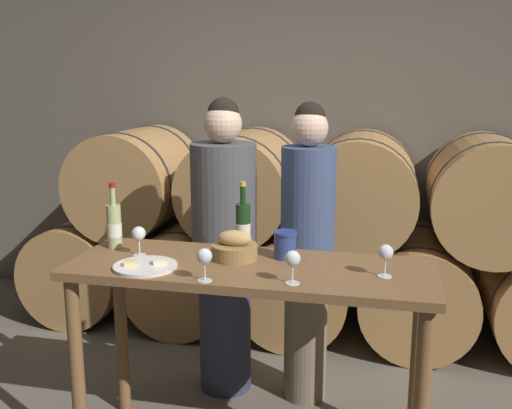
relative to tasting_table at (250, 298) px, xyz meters
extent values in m
cube|color=#60594F|center=(0.00, 2.02, 0.81)|extent=(10.00, 0.12, 3.20)
cylinder|color=#A87A47|center=(-1.59, 1.47, -0.43)|extent=(0.73, 0.86, 0.73)
cylinder|color=#2D2D33|center=(-1.59, 1.19, -0.43)|extent=(0.74, 0.02, 0.74)
cylinder|color=#2D2D33|center=(-1.59, 1.74, -0.43)|extent=(0.74, 0.02, 0.74)
cylinder|color=#A87A47|center=(-0.79, 1.47, -0.43)|extent=(0.73, 0.86, 0.73)
cylinder|color=#2D2D33|center=(-0.79, 1.19, -0.43)|extent=(0.74, 0.02, 0.74)
cylinder|color=#2D2D33|center=(-0.79, 1.74, -0.43)|extent=(0.74, 0.02, 0.74)
cylinder|color=#A87A47|center=(0.00, 1.47, -0.43)|extent=(0.73, 0.86, 0.73)
cylinder|color=#2D2D33|center=(0.00, 1.19, -0.43)|extent=(0.74, 0.02, 0.74)
cylinder|color=#2D2D33|center=(0.00, 1.74, -0.43)|extent=(0.74, 0.02, 0.74)
cylinder|color=#A87A47|center=(0.79, 1.47, -0.43)|extent=(0.73, 0.86, 0.73)
cylinder|color=#2D2D33|center=(0.79, 1.19, -0.43)|extent=(0.74, 0.02, 0.74)
cylinder|color=#2D2D33|center=(0.79, 1.74, -0.43)|extent=(0.74, 0.02, 0.74)
cylinder|color=#A87A47|center=(-1.19, 1.47, 0.23)|extent=(0.73, 0.86, 0.73)
cylinder|color=#2D2D33|center=(-1.19, 1.19, 0.23)|extent=(0.74, 0.02, 0.74)
cylinder|color=#2D2D33|center=(-1.19, 1.74, 0.23)|extent=(0.74, 0.02, 0.74)
cylinder|color=#A87A47|center=(-0.40, 1.47, 0.23)|extent=(0.73, 0.86, 0.73)
cylinder|color=#2D2D33|center=(-0.40, 1.19, 0.23)|extent=(0.74, 0.02, 0.74)
cylinder|color=#2D2D33|center=(-0.40, 1.74, 0.23)|extent=(0.74, 0.02, 0.74)
cylinder|color=#A87A47|center=(0.40, 1.47, 0.23)|extent=(0.73, 0.86, 0.73)
cylinder|color=#2D2D33|center=(0.40, 1.19, 0.23)|extent=(0.74, 0.02, 0.74)
cylinder|color=#2D2D33|center=(0.40, 1.74, 0.23)|extent=(0.74, 0.02, 0.74)
cylinder|color=#A87A47|center=(1.19, 1.47, 0.23)|extent=(0.73, 0.86, 0.73)
cylinder|color=#2D2D33|center=(1.19, 1.19, 0.23)|extent=(0.74, 0.02, 0.74)
cylinder|color=#2D2D33|center=(1.19, 1.74, 0.23)|extent=(0.74, 0.02, 0.74)
cylinder|color=brown|center=(-0.75, -0.23, -0.34)|extent=(0.06, 0.06, 0.91)
cylinder|color=brown|center=(-0.75, 0.23, -0.34)|extent=(0.06, 0.06, 0.91)
cylinder|color=brown|center=(0.75, 0.23, -0.34)|extent=(0.06, 0.06, 0.91)
cube|color=brown|center=(0.00, 0.00, 0.13)|extent=(1.62, 0.58, 0.04)
cylinder|color=#2D334C|center=(-0.29, 0.59, -0.40)|extent=(0.29, 0.29, 0.79)
cylinder|color=#4C4C51|center=(-0.29, 0.59, 0.31)|extent=(0.36, 0.36, 0.63)
sphere|color=beige|center=(-0.29, 0.59, 0.72)|extent=(0.20, 0.20, 0.20)
sphere|color=black|center=(-0.29, 0.60, 0.78)|extent=(0.17, 0.17, 0.17)
cylinder|color=#756651|center=(0.17, 0.59, -0.40)|extent=(0.24, 0.24, 0.79)
cylinder|color=#3D4C75|center=(0.17, 0.59, 0.31)|extent=(0.29, 0.29, 0.62)
sphere|color=beige|center=(0.17, 0.59, 0.71)|extent=(0.19, 0.19, 0.19)
sphere|color=black|center=(0.17, 0.60, 0.77)|extent=(0.16, 0.16, 0.16)
cylinder|color=#193819|center=(-0.09, 0.23, 0.27)|extent=(0.07, 0.07, 0.22)
cylinder|color=#193819|center=(-0.09, 0.23, 0.42)|extent=(0.03, 0.03, 0.09)
cylinder|color=gold|center=(-0.09, 0.23, 0.48)|extent=(0.03, 0.03, 0.02)
cylinder|color=white|center=(-0.09, 0.23, 0.25)|extent=(0.07, 0.07, 0.07)
cylinder|color=#ADBC7F|center=(-0.71, 0.12, 0.26)|extent=(0.07, 0.07, 0.21)
cylinder|color=#ADBC7F|center=(-0.71, 0.12, 0.41)|extent=(0.03, 0.03, 0.09)
cylinder|color=maroon|center=(-0.71, 0.12, 0.46)|extent=(0.03, 0.03, 0.02)
cylinder|color=white|center=(-0.71, 0.12, 0.24)|extent=(0.07, 0.07, 0.07)
cylinder|color=navy|center=(0.13, 0.14, 0.22)|extent=(0.10, 0.10, 0.13)
cylinder|color=navy|center=(0.13, 0.14, 0.27)|extent=(0.11, 0.11, 0.01)
cylinder|color=olive|center=(-0.09, 0.07, 0.19)|extent=(0.21, 0.21, 0.07)
ellipsoid|color=tan|center=(-0.09, 0.07, 0.25)|extent=(0.16, 0.09, 0.07)
cylinder|color=white|center=(-0.44, -0.14, 0.16)|extent=(0.28, 0.28, 0.01)
cube|color=beige|center=(-0.38, -0.12, 0.18)|extent=(0.07, 0.06, 0.02)
cube|color=beige|center=(-0.50, -0.17, 0.18)|extent=(0.07, 0.06, 0.02)
cylinder|color=white|center=(-0.54, 0.02, 0.16)|extent=(0.06, 0.06, 0.00)
cylinder|color=white|center=(-0.54, 0.02, 0.20)|extent=(0.01, 0.01, 0.08)
sphere|color=white|center=(-0.54, 0.02, 0.26)|extent=(0.06, 0.06, 0.06)
cylinder|color=white|center=(-0.13, -0.25, 0.16)|extent=(0.06, 0.06, 0.00)
cylinder|color=white|center=(-0.13, -0.25, 0.20)|extent=(0.01, 0.01, 0.08)
sphere|color=white|center=(-0.13, -0.25, 0.26)|extent=(0.06, 0.06, 0.06)
cylinder|color=white|center=(0.22, -0.20, 0.16)|extent=(0.06, 0.06, 0.00)
cylinder|color=white|center=(0.22, -0.20, 0.20)|extent=(0.01, 0.01, 0.08)
sphere|color=white|center=(0.22, -0.20, 0.26)|extent=(0.06, 0.06, 0.06)
cylinder|color=white|center=(0.58, -0.03, 0.16)|extent=(0.06, 0.06, 0.00)
cylinder|color=white|center=(0.58, -0.03, 0.20)|extent=(0.01, 0.01, 0.08)
sphere|color=white|center=(0.58, -0.03, 0.26)|extent=(0.06, 0.06, 0.06)
camera|label=1|loc=(0.59, -2.46, 0.99)|focal=42.00mm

